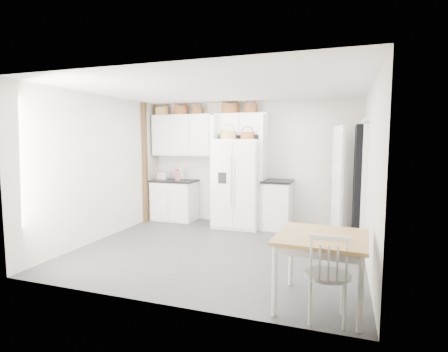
% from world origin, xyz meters
% --- Properties ---
extents(floor, '(4.50, 4.50, 0.00)m').
position_xyz_m(floor, '(0.00, 0.00, 0.00)').
color(floor, '#303030').
rests_on(floor, ground).
extents(ceiling, '(4.50, 4.50, 0.00)m').
position_xyz_m(ceiling, '(0.00, 0.00, 2.60)').
color(ceiling, white).
rests_on(ceiling, wall_back).
extents(wall_back, '(4.50, 0.00, 4.50)m').
position_xyz_m(wall_back, '(0.00, 2.00, 1.30)').
color(wall_back, beige).
rests_on(wall_back, floor).
extents(wall_left, '(0.00, 4.00, 4.00)m').
position_xyz_m(wall_left, '(-2.25, 0.00, 1.30)').
color(wall_left, beige).
rests_on(wall_left, floor).
extents(wall_right, '(0.00, 4.00, 4.00)m').
position_xyz_m(wall_right, '(2.25, 0.00, 1.30)').
color(wall_right, beige).
rests_on(wall_right, floor).
extents(refrigerator, '(0.94, 0.75, 1.81)m').
position_xyz_m(refrigerator, '(-0.15, 1.61, 0.91)').
color(refrigerator, white).
rests_on(refrigerator, floor).
extents(base_cab_left, '(0.94, 0.59, 0.87)m').
position_xyz_m(base_cab_left, '(-1.67, 1.70, 0.43)').
color(base_cab_left, silver).
rests_on(base_cab_left, floor).
extents(base_cab_right, '(0.54, 0.65, 0.95)m').
position_xyz_m(base_cab_right, '(0.65, 1.70, 0.47)').
color(base_cab_right, silver).
rests_on(base_cab_right, floor).
extents(dining_table, '(1.00, 1.00, 0.78)m').
position_xyz_m(dining_table, '(1.70, -1.45, 0.39)').
color(dining_table, olive).
rests_on(dining_table, floor).
extents(windsor_chair, '(0.48, 0.44, 0.93)m').
position_xyz_m(windsor_chair, '(1.78, -1.75, 0.47)').
color(windsor_chair, silver).
rests_on(windsor_chair, floor).
extents(counter_left, '(0.98, 0.63, 0.04)m').
position_xyz_m(counter_left, '(-1.67, 1.70, 0.89)').
color(counter_left, black).
rests_on(counter_left, base_cab_left).
extents(counter_right, '(0.58, 0.69, 0.04)m').
position_xyz_m(counter_right, '(0.65, 1.70, 0.97)').
color(counter_right, black).
rests_on(counter_right, base_cab_right).
extents(toaster, '(0.26, 0.15, 0.18)m').
position_xyz_m(toaster, '(-1.93, 1.61, 1.00)').
color(toaster, silver).
rests_on(toaster, counter_left).
extents(cookbook_red, '(0.07, 0.17, 0.25)m').
position_xyz_m(cookbook_red, '(-1.56, 1.62, 1.03)').
color(cookbook_red, '#B42835').
rests_on(cookbook_red, counter_left).
extents(cookbook_cream, '(0.03, 0.14, 0.22)m').
position_xyz_m(cookbook_cream, '(-1.54, 1.62, 1.02)').
color(cookbook_cream, beige).
rests_on(cookbook_cream, counter_left).
extents(basket_upper_a, '(0.32, 0.32, 0.18)m').
position_xyz_m(basket_upper_a, '(-2.03, 1.83, 2.44)').
color(basket_upper_a, olive).
rests_on(basket_upper_a, upper_cabinet).
extents(basket_upper_b, '(0.33, 0.33, 0.19)m').
position_xyz_m(basket_upper_b, '(-1.55, 1.83, 2.45)').
color(basket_upper_b, brown).
rests_on(basket_upper_b, upper_cabinet).
extents(basket_upper_c, '(0.25, 0.25, 0.15)m').
position_xyz_m(basket_upper_c, '(-1.15, 1.83, 2.42)').
color(basket_upper_c, brown).
rests_on(basket_upper_c, upper_cabinet).
extents(basket_bridge_a, '(0.37, 0.37, 0.21)m').
position_xyz_m(basket_bridge_a, '(-0.41, 1.83, 2.45)').
color(basket_bridge_a, brown).
rests_on(basket_bridge_a, bridge_cabinet).
extents(basket_bridge_b, '(0.27, 0.27, 0.16)m').
position_xyz_m(basket_bridge_b, '(0.04, 1.83, 2.43)').
color(basket_bridge_b, brown).
rests_on(basket_bridge_b, bridge_cabinet).
extents(basket_fridge_a, '(0.31, 0.31, 0.17)m').
position_xyz_m(basket_fridge_a, '(-0.34, 1.51, 1.90)').
color(basket_fridge_a, olive).
rests_on(basket_fridge_a, refrigerator).
extents(basket_fridge_b, '(0.27, 0.27, 0.14)m').
position_xyz_m(basket_fridge_b, '(0.06, 1.51, 1.88)').
color(basket_fridge_b, brown).
rests_on(basket_fridge_b, refrigerator).
extents(upper_cabinet, '(1.40, 0.34, 0.90)m').
position_xyz_m(upper_cabinet, '(-1.50, 1.83, 1.90)').
color(upper_cabinet, silver).
rests_on(upper_cabinet, wall_back).
extents(bridge_cabinet, '(1.12, 0.34, 0.45)m').
position_xyz_m(bridge_cabinet, '(-0.15, 1.83, 2.12)').
color(bridge_cabinet, silver).
rests_on(bridge_cabinet, wall_back).
extents(fridge_panel_left, '(0.08, 0.60, 2.30)m').
position_xyz_m(fridge_panel_left, '(-0.66, 1.70, 1.15)').
color(fridge_panel_left, silver).
rests_on(fridge_panel_left, floor).
extents(fridge_panel_right, '(0.08, 0.60, 2.30)m').
position_xyz_m(fridge_panel_right, '(0.36, 1.70, 1.15)').
color(fridge_panel_right, silver).
rests_on(fridge_panel_right, floor).
extents(trim_post, '(0.09, 0.09, 2.60)m').
position_xyz_m(trim_post, '(-2.20, 1.35, 1.30)').
color(trim_post, '#3D2718').
rests_on(trim_post, floor).
extents(doorway_void, '(0.18, 0.85, 2.05)m').
position_xyz_m(doorway_void, '(2.16, 1.00, 1.02)').
color(doorway_void, black).
rests_on(doorway_void, floor).
extents(door_slab, '(0.21, 0.79, 2.05)m').
position_xyz_m(door_slab, '(1.80, 1.33, 1.02)').
color(door_slab, white).
rests_on(door_slab, floor).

